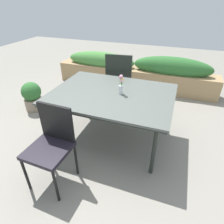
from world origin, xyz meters
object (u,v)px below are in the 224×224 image
(dining_table, at_px, (112,96))
(chair_far_side, at_px, (119,80))
(chair_near_left, at_px, (52,142))
(planter_box, at_px, (135,72))
(potted_plant, at_px, (32,96))
(flower_vase, at_px, (121,85))

(dining_table, relative_size, chair_far_side, 1.53)
(chair_near_left, distance_m, planter_box, 2.69)
(dining_table, xyz_separation_m, planter_box, (-0.15, 1.83, -0.33))
(chair_near_left, distance_m, potted_plant, 1.70)
(chair_near_left, bearing_deg, flower_vase, -115.24)
(chair_far_side, bearing_deg, chair_near_left, -103.56)
(dining_table, bearing_deg, planter_box, 94.60)
(dining_table, bearing_deg, chair_far_side, 101.48)
(flower_vase, bearing_deg, chair_near_left, -117.39)
(chair_far_side, distance_m, chair_near_left, 1.69)
(chair_far_side, xyz_separation_m, flower_vase, (0.28, -0.82, 0.29))
(dining_table, bearing_deg, flower_vase, 8.85)
(planter_box, bearing_deg, dining_table, -85.40)
(chair_near_left, relative_size, planter_box, 0.26)
(chair_far_side, distance_m, flower_vase, 0.91)
(dining_table, relative_size, potted_plant, 2.99)
(chair_far_side, height_order, chair_near_left, chair_far_side)
(chair_far_side, height_order, potted_plant, chair_far_side)
(chair_far_side, height_order, planter_box, chair_far_side)
(chair_near_left, bearing_deg, potted_plant, -40.37)
(chair_near_left, relative_size, potted_plant, 1.72)
(chair_near_left, xyz_separation_m, planter_box, (0.19, 2.68, -0.16))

